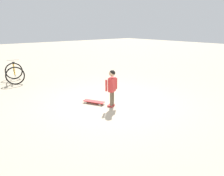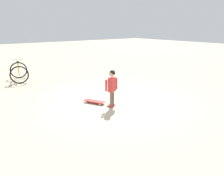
# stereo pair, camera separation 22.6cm
# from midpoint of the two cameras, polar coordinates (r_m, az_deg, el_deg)

# --- Properties ---
(ground_plane) EXTENTS (50.00, 50.00, 0.00)m
(ground_plane) POSITION_cam_midpoint_polar(r_m,az_deg,el_deg) (6.40, 0.54, -3.91)
(ground_plane) COLOR tan
(child_person) EXTENTS (0.41, 0.25, 1.06)m
(child_person) POSITION_cam_midpoint_polar(r_m,az_deg,el_deg) (5.88, 1.09, 0.99)
(child_person) COLOR brown
(child_person) RESTS_ON ground
(skateboard) EXTENTS (0.46, 0.66, 0.07)m
(skateboard) POSITION_cam_midpoint_polar(r_m,az_deg,el_deg) (6.33, -3.76, -3.60)
(skateboard) COLOR #B22D2D
(skateboard) RESTS_ON ground
(bicycle_mid) EXTENTS (0.94, 1.20, 0.85)m
(bicycle_mid) POSITION_cam_midpoint_polar(r_m,az_deg,el_deg) (9.61, -23.06, 4.01)
(bicycle_mid) COLOR black
(bicycle_mid) RESTS_ON ground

